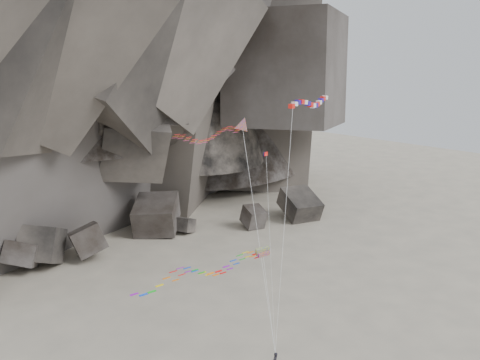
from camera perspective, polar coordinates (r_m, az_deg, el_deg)
ground at (r=58.58m, az=3.19°, el=-17.13°), size 260.00×260.00×0.00m
boulder_field at (r=84.44m, az=-13.81°, el=-6.27°), size 70.12×19.74×7.10m
delta_kite at (r=52.91m, az=-3.59°, el=4.86°), size 9.26×10.00×21.60m
banner_kite at (r=57.63m, az=7.51°, el=8.03°), size 14.87×8.14×23.40m
parafoil_kite at (r=48.71m, az=-4.47°, el=-9.63°), size 15.92×4.22×9.53m
pennant_kite at (r=53.06m, az=2.92°, el=-0.77°), size 4.07×5.93×18.30m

